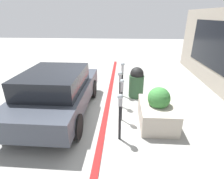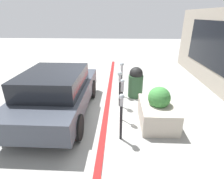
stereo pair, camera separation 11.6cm
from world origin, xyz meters
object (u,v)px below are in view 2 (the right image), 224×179
parking_meter_middle (120,81)px  parking_meter_fourth (122,73)px  trash_bin (136,82)px  parked_car_front (57,92)px  parking_meter_nearest (121,110)px  parking_meter_second (122,91)px  planter_box (158,110)px

parking_meter_middle → parking_meter_fourth: bearing=-4.5°
trash_bin → parking_meter_fourth: bearing=85.9°
parked_car_front → parking_meter_fourth: bearing=-53.6°
parking_meter_middle → trash_bin: bearing=-36.7°
parking_meter_fourth → trash_bin: bearing=-94.1°
parking_meter_middle → parked_car_front: (-0.64, 2.03, -0.18)m
parking_meter_nearest → parking_meter_fourth: bearing=-0.7°
parking_meter_second → trash_bin: parking_meter_second is taller
parking_meter_second → parking_meter_fourth: 1.81m
parking_meter_nearest → parking_meter_second: 0.94m
parking_meter_second → planter_box: parking_meter_second is taller
parking_meter_second → parking_meter_fourth: size_ratio=0.98×
planter_box → parked_car_front: 3.22m
parking_meter_fourth → planter_box: 2.28m
trash_bin → parking_meter_second: bearing=162.4°
parking_meter_second → parking_meter_fourth: bearing=-0.0°
parking_meter_nearest → trash_bin: 2.78m
parked_car_front → trash_bin: parked_car_front is taller
parking_meter_nearest → parked_car_front: 2.40m
parking_meter_nearest → parking_meter_fourth: (2.74, -0.03, 0.09)m
parking_meter_second → planter_box: (-0.13, -1.07, -0.56)m
planter_box → parking_meter_middle: bearing=47.2°
planter_box → parked_car_front: bearing=82.4°
parking_meter_fourth → parked_car_front: 2.60m
parking_meter_second → parking_meter_middle: (0.92, 0.07, -0.04)m
planter_box → parking_meter_nearest: bearing=125.8°
planter_box → parked_car_front: (0.42, 3.17, 0.35)m
parking_meter_middle → planter_box: parking_meter_middle is taller
parked_car_front → parking_meter_second: bearing=-97.4°
parking_meter_middle → parked_car_front: parked_car_front is taller
parking_meter_nearest → trash_bin: (2.70, -0.59, -0.27)m
parked_car_front → trash_bin: size_ratio=3.41×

